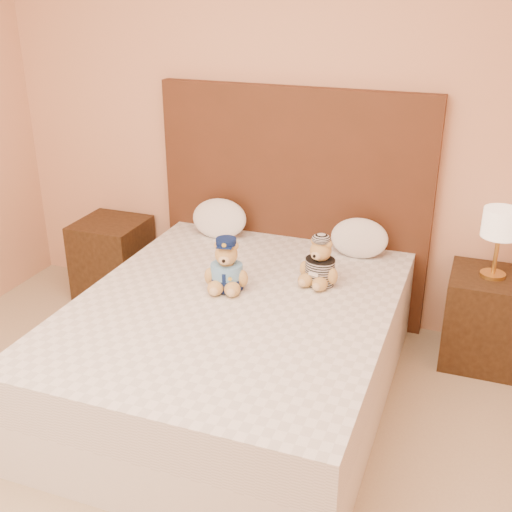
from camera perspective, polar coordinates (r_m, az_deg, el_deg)
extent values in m
cube|color=tan|center=(4.01, 3.66, 12.79)|extent=(4.00, 0.04, 2.70)
cube|color=white|center=(3.54, -1.89, -9.86)|extent=(1.60, 2.00, 0.30)
cube|color=white|center=(3.39, -1.96, -5.99)|extent=(1.60, 2.00, 0.25)
cube|color=#4D2817|center=(4.13, 3.28, 4.49)|extent=(1.75, 0.08, 1.50)
cube|color=#3D2713|center=(4.63, -12.59, -0.20)|extent=(0.45, 0.45, 0.55)
cube|color=#3D2713|center=(3.97, 19.72, -5.27)|extent=(0.45, 0.45, 0.55)
cylinder|color=gold|center=(3.85, 20.30, -1.55)|extent=(0.14, 0.14, 0.02)
cylinder|color=gold|center=(3.80, 20.57, 0.23)|extent=(0.02, 0.02, 0.26)
cylinder|color=beige|center=(3.74, 20.96, 2.76)|extent=(0.20, 0.20, 0.16)
ellipsoid|color=white|center=(4.14, -3.29, 3.50)|extent=(0.37, 0.24, 0.26)
ellipsoid|color=white|center=(3.89, 9.18, 1.74)|extent=(0.35, 0.22, 0.24)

